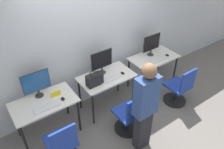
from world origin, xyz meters
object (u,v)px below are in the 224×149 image
at_px(keyboard_center, 110,79).
at_px(handbag, 95,80).
at_px(mouse_center, 123,73).
at_px(mouse_right, 167,55).
at_px(monitor_center, 102,61).
at_px(office_chair_center, 130,116).
at_px(monitor_left, 36,83).
at_px(office_chair_left, 63,146).
at_px(office_chair_right, 179,89).
at_px(person_center, 145,106).
at_px(mouse_left, 63,99).
at_px(monitor_right, 152,44).
at_px(keyboard_left, 47,107).
at_px(keyboard_right, 159,60).

relative_size(keyboard_center, handbag, 1.44).
relative_size(keyboard_center, mouse_center, 4.80).
distance_m(keyboard_center, mouse_right, 1.51).
xyz_separation_m(monitor_center, office_chair_center, (-0.04, -0.93, -0.67)).
distance_m(monitor_left, office_chair_left, 1.09).
bearing_deg(office_chair_center, office_chair_right, 0.32).
bearing_deg(office_chair_right, mouse_center, 145.66).
bearing_deg(person_center, office_chair_right, 15.60).
height_order(office_chair_center, handbag, handbag).
xyz_separation_m(mouse_left, office_chair_center, (0.92, -0.65, -0.41)).
distance_m(keyboard_center, person_center, 1.03).
bearing_deg(office_chair_right, office_chair_center, -179.68).
relative_size(monitor_center, monitor_right, 1.00).
relative_size(keyboard_left, office_chair_center, 0.49).
bearing_deg(mouse_right, office_chair_center, -157.31).
height_order(keyboard_left, office_chair_center, office_chair_center).
relative_size(monitor_center, keyboard_right, 1.10).
bearing_deg(mouse_center, office_chair_center, -116.98).
distance_m(keyboard_center, handbag, 0.33).
distance_m(office_chair_center, person_center, 0.66).
xyz_separation_m(monitor_right, handbag, (-1.55, -0.20, -0.16)).
bearing_deg(office_chair_left, mouse_right, 10.90).
distance_m(mouse_center, mouse_right, 1.21).
bearing_deg(mouse_center, monitor_left, 168.99).
bearing_deg(office_chair_left, monitor_center, 32.76).
bearing_deg(person_center, keyboard_right, 37.18).
xyz_separation_m(mouse_center, handbag, (-0.62, 0.02, 0.10)).
distance_m(keyboard_left, keyboard_center, 1.24).
distance_m(keyboard_center, office_chair_center, 0.77).
height_order(office_chair_left, person_center, person_center).
relative_size(keyboard_right, mouse_right, 4.80).
distance_m(mouse_left, office_chair_right, 2.35).
relative_size(keyboard_left, handbag, 1.44).
distance_m(office_chair_left, monitor_right, 2.71).
bearing_deg(keyboard_right, office_chair_right, -87.06).
bearing_deg(mouse_center, keyboard_center, -177.25).
bearing_deg(handbag, mouse_left, -176.97).
distance_m(mouse_left, keyboard_center, 0.96).
bearing_deg(monitor_left, office_chair_right, -20.95).
xyz_separation_m(mouse_left, monitor_right, (2.20, 0.24, 0.26)).
bearing_deg(mouse_center, person_center, -109.69).
bearing_deg(mouse_center, office_chair_left, -160.50).
bearing_deg(keyboard_center, mouse_left, -179.82).
height_order(mouse_right, handbag, handbag).
bearing_deg(handbag, office_chair_left, -148.98).
bearing_deg(person_center, office_chair_left, 158.26).
relative_size(monitor_center, office_chair_center, 0.54).
xyz_separation_m(mouse_left, person_center, (0.89, -1.02, 0.14)).
distance_m(person_center, handbag, 1.08).
distance_m(monitor_center, keyboard_right, 1.30).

